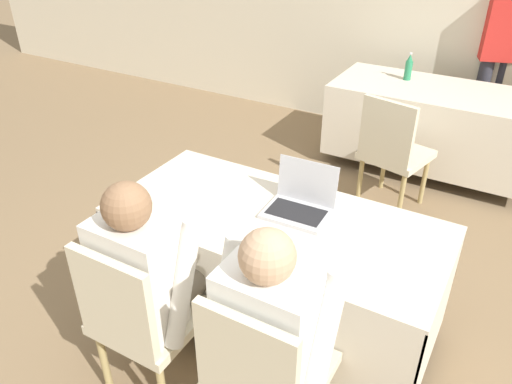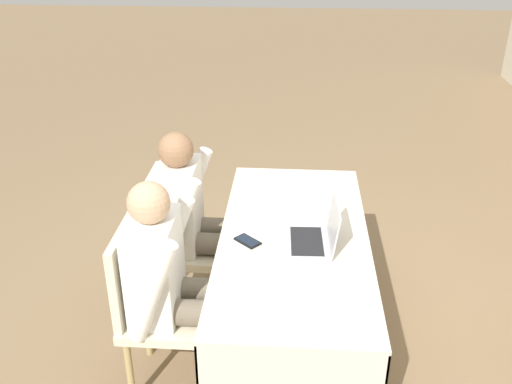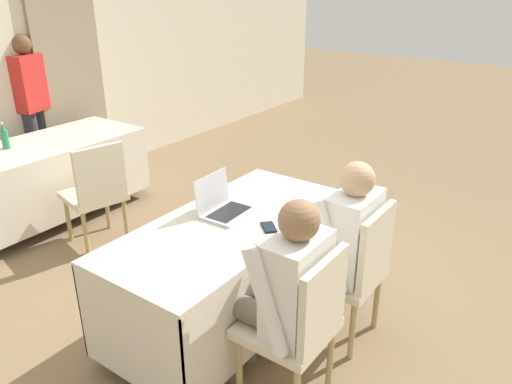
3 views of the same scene
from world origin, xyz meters
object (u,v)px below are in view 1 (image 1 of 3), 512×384
(cell_phone, at_px, (266,246))
(chair_far_spare, at_px, (392,149))
(person_red_shirt, at_px, (500,52))
(laptop, at_px, (300,204))
(person_checkered_shirt, at_px, (151,275))
(person_white_shirt, at_px, (276,328))
(chair_near_right, at_px, (262,375))
(chair_near_left, at_px, (139,316))
(water_bottle, at_px, (409,68))

(cell_phone, xyz_separation_m, chair_far_spare, (0.09, 1.75, -0.23))
(chair_far_spare, xyz_separation_m, person_red_shirt, (0.45, 1.50, 0.41))
(laptop, bearing_deg, cell_phone, -92.40)
(chair_far_spare, height_order, person_checkered_shirt, person_checkered_shirt)
(laptop, distance_m, person_red_shirt, 2.96)
(person_checkered_shirt, bearing_deg, person_white_shirt, -180.00)
(person_red_shirt, bearing_deg, person_white_shirt, -112.43)
(laptop, bearing_deg, chair_near_right, -75.82)
(cell_phone, xyz_separation_m, chair_near_right, (0.24, -0.46, -0.23))
(cell_phone, height_order, person_red_shirt, person_red_shirt)
(chair_near_left, bearing_deg, laptop, -116.06)
(cell_phone, bearing_deg, person_white_shirt, -14.01)
(laptop, distance_m, person_checkered_shirt, 0.80)
(person_checkered_shirt, bearing_deg, person_red_shirt, -104.41)
(chair_near_left, distance_m, person_red_shirt, 3.84)
(person_white_shirt, bearing_deg, person_checkered_shirt, 0.00)
(person_red_shirt, bearing_deg, person_checkered_shirt, -122.07)
(chair_near_right, xyz_separation_m, chair_far_spare, (-0.15, 2.20, 0.00))
(chair_far_spare, xyz_separation_m, person_white_shirt, (0.15, -2.10, 0.16))
(person_white_shirt, bearing_deg, chair_far_spare, -86.00)
(laptop, height_order, person_red_shirt, person_red_shirt)
(person_checkered_shirt, bearing_deg, chair_near_left, 90.00)
(chair_far_spare, distance_m, person_red_shirt, 1.62)
(laptop, xyz_separation_m, chair_far_spare, (0.09, 1.41, -0.27))
(chair_near_right, distance_m, chair_far_spare, 2.21)
(laptop, distance_m, chair_near_left, 0.93)
(laptop, xyz_separation_m, water_bottle, (-0.10, 2.33, 0.06))
(chair_near_left, xyz_separation_m, chair_near_right, (0.62, 0.00, 0.00))
(person_checkered_shirt, height_order, person_white_shirt, same)
(chair_near_left, height_order, person_red_shirt, person_red_shirt)
(chair_near_right, height_order, person_checkered_shirt, person_checkered_shirt)
(cell_phone, bearing_deg, chair_near_left, -88.20)
(chair_near_right, bearing_deg, laptop, -73.56)
(chair_near_left, relative_size, person_white_shirt, 0.78)
(water_bottle, xyz_separation_m, chair_near_left, (-0.29, -3.13, -0.33))
(water_bottle, relative_size, person_white_shirt, 0.20)
(chair_near_left, distance_m, person_checkered_shirt, 0.19)
(laptop, distance_m, water_bottle, 2.33)
(chair_near_left, bearing_deg, person_white_shirt, -170.61)
(chair_near_left, distance_m, chair_far_spare, 2.26)
(laptop, bearing_deg, chair_near_left, -118.32)
(water_bottle, bearing_deg, person_checkered_shirt, -95.54)
(cell_phone, distance_m, person_white_shirt, 0.43)
(person_checkered_shirt, bearing_deg, laptop, -119.33)
(person_white_shirt, distance_m, person_red_shirt, 3.62)
(chair_near_left, relative_size, chair_near_right, 1.00)
(chair_near_right, bearing_deg, person_red_shirt, -94.64)
(laptop, bearing_deg, chair_far_spare, 84.17)
(chair_near_left, bearing_deg, chair_far_spare, -102.22)
(water_bottle, bearing_deg, chair_near_left, -95.36)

